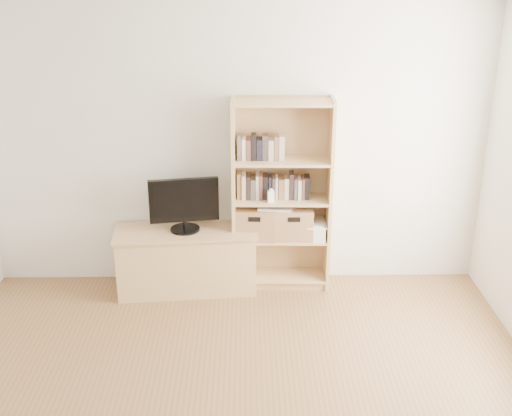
{
  "coord_description": "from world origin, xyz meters",
  "views": [
    {
      "loc": [
        0.1,
        -3.02,
        2.92
      ],
      "look_at": [
        0.17,
        1.9,
        0.95
      ],
      "focal_mm": 45.0,
      "sensor_mm": 36.0,
      "label": 1
    }
  ],
  "objects_px": {
    "bookshelf": "(282,196)",
    "laptop": "(275,207)",
    "baby_monitor": "(271,197)",
    "basket_left": "(255,222)",
    "tv_stand": "(187,261)",
    "television": "(184,205)",
    "basket_right": "(293,222)"
  },
  "relations": [
    {
      "from": "television",
      "to": "baby_monitor",
      "type": "xyz_separation_m",
      "value": [
        0.77,
        -0.02,
        0.08
      ]
    },
    {
      "from": "television",
      "to": "baby_monitor",
      "type": "relative_size",
      "value": 5.78
    },
    {
      "from": "tv_stand",
      "to": "basket_right",
      "type": "xyz_separation_m",
      "value": [
        0.98,
        0.07,
        0.35
      ]
    },
    {
      "from": "bookshelf",
      "to": "basket_right",
      "type": "xyz_separation_m",
      "value": [
        0.11,
        -0.01,
        -0.25
      ]
    },
    {
      "from": "tv_stand",
      "to": "laptop",
      "type": "relative_size",
      "value": 4.14
    },
    {
      "from": "television",
      "to": "laptop",
      "type": "height_order",
      "value": "television"
    },
    {
      "from": "basket_left",
      "to": "basket_right",
      "type": "distance_m",
      "value": 0.34
    },
    {
      "from": "basket_right",
      "to": "basket_left",
      "type": "bearing_deg",
      "value": 179.5
    },
    {
      "from": "basket_right",
      "to": "bookshelf",
      "type": "bearing_deg",
      "value": 176.89
    },
    {
      "from": "basket_left",
      "to": "laptop",
      "type": "xyz_separation_m",
      "value": [
        0.18,
        -0.02,
        0.16
      ]
    },
    {
      "from": "tv_stand",
      "to": "television",
      "type": "height_order",
      "value": "television"
    },
    {
      "from": "tv_stand",
      "to": "bookshelf",
      "type": "distance_m",
      "value": 1.06
    },
    {
      "from": "baby_monitor",
      "to": "basket_left",
      "type": "height_order",
      "value": "baby_monitor"
    },
    {
      "from": "tv_stand",
      "to": "baby_monitor",
      "type": "distance_m",
      "value": 1.0
    },
    {
      "from": "bookshelf",
      "to": "laptop",
      "type": "bearing_deg",
      "value": -156.59
    },
    {
      "from": "basket_right",
      "to": "tv_stand",
      "type": "bearing_deg",
      "value": -175.21
    },
    {
      "from": "baby_monitor",
      "to": "laptop",
      "type": "height_order",
      "value": "baby_monitor"
    },
    {
      "from": "baby_monitor",
      "to": "basket_right",
      "type": "bearing_deg",
      "value": 9.57
    },
    {
      "from": "tv_stand",
      "to": "basket_left",
      "type": "height_order",
      "value": "basket_left"
    },
    {
      "from": "tv_stand",
      "to": "baby_monitor",
      "type": "height_order",
      "value": "baby_monitor"
    },
    {
      "from": "television",
      "to": "baby_monitor",
      "type": "bearing_deg",
      "value": -10.7
    },
    {
      "from": "baby_monitor",
      "to": "basket_left",
      "type": "xyz_separation_m",
      "value": [
        -0.14,
        0.1,
        -0.28
      ]
    },
    {
      "from": "television",
      "to": "basket_left",
      "type": "bearing_deg",
      "value": -2.33
    },
    {
      "from": "bookshelf",
      "to": "television",
      "type": "height_order",
      "value": "bookshelf"
    },
    {
      "from": "bookshelf",
      "to": "television",
      "type": "bearing_deg",
      "value": -173.73
    },
    {
      "from": "baby_monitor",
      "to": "bookshelf",
      "type": "bearing_deg",
      "value": 30.23
    },
    {
      "from": "basket_left",
      "to": "baby_monitor",
      "type": "bearing_deg",
      "value": -31.4
    },
    {
      "from": "bookshelf",
      "to": "basket_left",
      "type": "xyz_separation_m",
      "value": [
        -0.24,
        0.0,
        -0.25
      ]
    },
    {
      "from": "baby_monitor",
      "to": "basket_left",
      "type": "relative_size",
      "value": 0.3
    },
    {
      "from": "tv_stand",
      "to": "laptop",
      "type": "distance_m",
      "value": 0.96
    },
    {
      "from": "television",
      "to": "basket_right",
      "type": "distance_m",
      "value": 1.0
    },
    {
      "from": "bookshelf",
      "to": "television",
      "type": "xyz_separation_m",
      "value": [
        -0.87,
        -0.07,
        -0.05
      ]
    }
  ]
}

